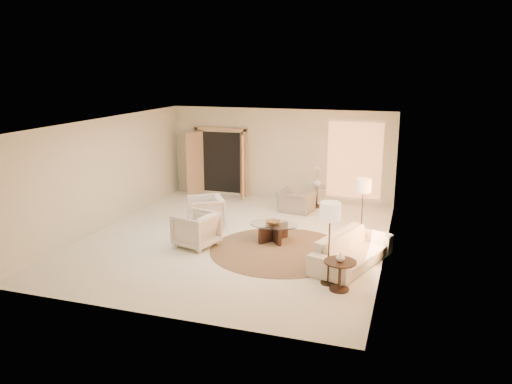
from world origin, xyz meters
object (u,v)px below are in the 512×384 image
(sofa, at_px, (352,250))
(end_vase, at_px, (340,257))
(floor_lamp_near, at_px, (363,188))
(floor_lamp_far, at_px, (330,215))
(armchair_left, at_px, (206,210))
(bowl, at_px, (273,222))
(accent_chair, at_px, (296,198))
(end_table, at_px, (340,270))
(armchair_right, at_px, (196,228))
(side_table, at_px, (317,194))
(coffee_table, at_px, (273,230))
(side_vase, at_px, (317,182))

(sofa, distance_m, end_vase, 1.34)
(floor_lamp_near, relative_size, floor_lamp_far, 0.94)
(armchair_left, bearing_deg, bowl, 43.35)
(accent_chair, distance_m, end_table, 5.14)
(sofa, height_order, accent_chair, accent_chair)
(armchair_right, height_order, side_table, armchair_right)
(armchair_right, bearing_deg, side_table, 169.75)
(end_table, distance_m, end_vase, 0.26)
(floor_lamp_near, relative_size, end_vase, 8.76)
(accent_chair, bearing_deg, side_table, -112.38)
(floor_lamp_far, bearing_deg, coffee_table, 129.72)
(coffee_table, xyz_separation_m, end_table, (1.91, -2.19, 0.12))
(armchair_right, relative_size, floor_lamp_near, 0.58)
(sofa, height_order, side_table, sofa)
(side_table, relative_size, bowl, 1.90)
(side_vase, bearing_deg, floor_lamp_near, -58.62)
(floor_lamp_far, bearing_deg, armchair_right, 161.12)
(accent_chair, relative_size, end_table, 1.55)
(coffee_table, xyz_separation_m, floor_lamp_near, (1.98, 0.67, 1.02))
(armchair_left, bearing_deg, floor_lamp_near, 60.12)
(coffee_table, distance_m, floor_lamp_far, 2.81)
(side_vase, bearing_deg, floor_lamp_far, -76.54)
(accent_chair, relative_size, floor_lamp_far, 0.58)
(end_table, xyz_separation_m, floor_lamp_near, (0.07, 2.87, 0.90))
(armchair_left, height_order, side_vase, armchair_left)
(accent_chair, height_order, coffee_table, accent_chair)
(armchair_right, relative_size, side_vase, 3.46)
(armchair_right, xyz_separation_m, accent_chair, (1.54, 3.44, -0.03))
(armchair_left, bearing_deg, coffee_table, 43.35)
(end_table, bearing_deg, coffee_table, 130.98)
(coffee_table, relative_size, bowl, 3.59)
(armchair_left, height_order, end_table, armchair_left)
(end_table, distance_m, side_vase, 5.68)
(armchair_right, relative_size, bowl, 2.67)
(sofa, bearing_deg, end_vase, -163.40)
(side_table, height_order, bowl, side_table)
(bowl, bearing_deg, side_table, 83.14)
(side_table, height_order, floor_lamp_near, floor_lamp_near)
(armchair_right, distance_m, accent_chair, 3.77)
(sofa, bearing_deg, coffee_table, 84.95)
(armchair_left, distance_m, armchair_right, 1.42)
(floor_lamp_far, bearing_deg, accent_chair, 110.61)
(coffee_table, relative_size, end_vase, 6.84)
(bowl, bearing_deg, end_vase, -49.02)
(side_table, height_order, side_vase, side_vase)
(side_table, bearing_deg, end_table, -74.54)
(sofa, distance_m, coffee_table, 2.16)
(end_table, bearing_deg, sofa, 87.25)
(sofa, height_order, floor_lamp_near, floor_lamp_near)
(armchair_right, xyz_separation_m, floor_lamp_near, (3.58, 1.55, 0.85))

